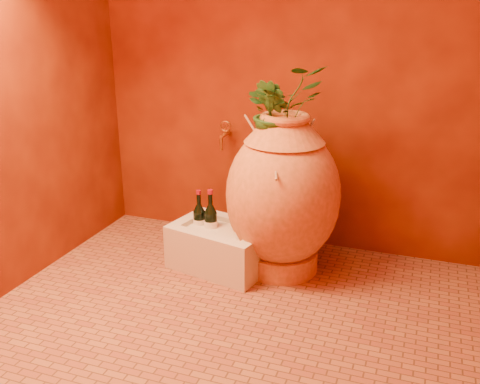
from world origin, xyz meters
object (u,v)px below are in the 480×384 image
at_px(amphora, 283,195).
at_px(wine_bottle_a, 211,223).
at_px(wine_bottle_b, 199,221).
at_px(wall_tap, 225,133).
at_px(wine_bottle_c, 241,234).
at_px(stone_basin, 221,247).

distance_m(amphora, wine_bottle_a, 0.48).
xyz_separation_m(wine_bottle_b, wall_tap, (0.02, 0.39, 0.47)).
height_order(wine_bottle_c, wall_tap, wall_tap).
xyz_separation_m(amphora, stone_basin, (-0.35, -0.10, -0.35)).
bearing_deg(amphora, wine_bottle_a, -170.65).
relative_size(wine_bottle_b, wall_tap, 1.75).
relative_size(amphora, wall_tap, 5.38).
bearing_deg(wall_tap, wine_bottle_c, -59.47).
height_order(stone_basin, wall_tap, wall_tap).
xyz_separation_m(wine_bottle_c, wall_tap, (-0.30, 0.50, 0.46)).
relative_size(stone_basin, wine_bottle_c, 1.96).
xyz_separation_m(amphora, wine_bottle_b, (-0.51, -0.05, -0.22)).
distance_m(stone_basin, wine_bottle_b, 0.22).
height_order(amphora, wall_tap, amphora).
bearing_deg(wine_bottle_a, amphora, 9.35).
bearing_deg(wine_bottle_c, stone_basin, 158.81).
distance_m(stone_basin, wine_bottle_a, 0.16).
bearing_deg(wine_bottle_a, stone_basin, -21.53).
bearing_deg(stone_basin, wine_bottle_a, 158.47).
distance_m(amphora, stone_basin, 0.50).
height_order(amphora, stone_basin, amphora).
distance_m(wine_bottle_a, wall_tap, 0.62).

